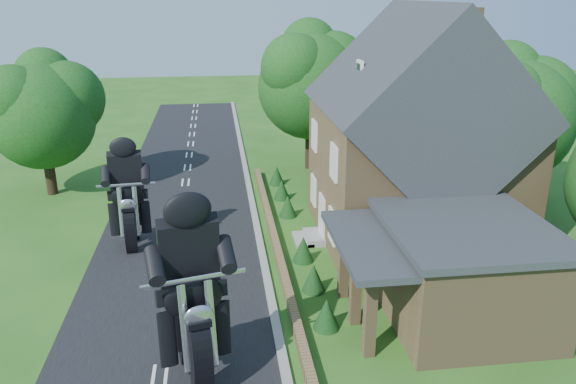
{
  "coord_description": "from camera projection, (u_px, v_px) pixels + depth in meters",
  "views": [
    {
      "loc": [
        1.96,
        -16.81,
        10.55
      ],
      "look_at": [
        4.76,
        4.78,
        2.8
      ],
      "focal_mm": 35.0,
      "sensor_mm": 36.0,
      "label": 1
    }
  ],
  "objects": [
    {
      "name": "ground",
      "position": [
        167.0,
        323.0,
        19.0
      ],
      "size": [
        120.0,
        120.0,
        0.0
      ],
      "primitive_type": "plane",
      "color": "#255618",
      "rests_on": "ground"
    },
    {
      "name": "road",
      "position": [
        167.0,
        322.0,
        19.0
      ],
      "size": [
        7.0,
        80.0,
        0.02
      ],
      "primitive_type": "cube",
      "color": "black",
      "rests_on": "ground"
    },
    {
      "name": "kerb",
      "position": [
        274.0,
        314.0,
        19.43
      ],
      "size": [
        0.3,
        80.0,
        0.12
      ],
      "primitive_type": "cube",
      "color": "gray",
      "rests_on": "ground"
    },
    {
      "name": "garden_wall",
      "position": [
        277.0,
        248.0,
        24.13
      ],
      "size": [
        0.3,
        22.0,
        0.4
      ],
      "primitive_type": "cube",
      "color": "olive",
      "rests_on": "ground"
    },
    {
      "name": "house",
      "position": [
        415.0,
        144.0,
        24.43
      ],
      "size": [
        9.54,
        8.64,
        10.24
      ],
      "color": "olive",
      "rests_on": "ground"
    },
    {
      "name": "annex",
      "position": [
        460.0,
        269.0,
        18.86
      ],
      "size": [
        7.05,
        5.94,
        3.44
      ],
      "color": "olive",
      "rests_on": "ground"
    },
    {
      "name": "tree_house_right",
      "position": [
        519.0,
        109.0,
        27.33
      ],
      "size": [
        6.51,
        6.0,
        8.4
      ],
      "color": "black",
      "rests_on": "ground"
    },
    {
      "name": "tree_behind_house",
      "position": [
        419.0,
        69.0,
        33.71
      ],
      "size": [
        7.81,
        7.2,
        10.08
      ],
      "color": "black",
      "rests_on": "ground"
    },
    {
      "name": "tree_behind_left",
      "position": [
        317.0,
        77.0,
        34.07
      ],
      "size": [
        6.94,
        6.4,
        9.16
      ],
      "color": "black",
      "rests_on": "ground"
    },
    {
      "name": "tree_far_road",
      "position": [
        48.0,
        107.0,
        29.73
      ],
      "size": [
        6.08,
        5.6,
        7.84
      ],
      "color": "black",
      "rests_on": "ground"
    },
    {
      "name": "shrub_a",
      "position": [
        327.0,
        313.0,
        18.53
      ],
      "size": [
        0.9,
        0.9,
        1.1
      ],
      "primitive_type": "cone",
      "color": "black",
      "rests_on": "ground"
    },
    {
      "name": "shrub_b",
      "position": [
        314.0,
        278.0,
        20.86
      ],
      "size": [
        0.9,
        0.9,
        1.1
      ],
      "primitive_type": "cone",
      "color": "black",
      "rests_on": "ground"
    },
    {
      "name": "shrub_c",
      "position": [
        303.0,
        249.0,
        23.2
      ],
      "size": [
        0.9,
        0.9,
        1.1
      ],
      "primitive_type": "cone",
      "color": "black",
      "rests_on": "ground"
    },
    {
      "name": "shrub_d",
      "position": [
        288.0,
        206.0,
        27.87
      ],
      "size": [
        0.9,
        0.9,
        1.1
      ],
      "primitive_type": "cone",
      "color": "black",
      "rests_on": "ground"
    },
    {
      "name": "shrub_e",
      "position": [
        282.0,
        189.0,
        30.21
      ],
      "size": [
        0.9,
        0.9,
        1.1
      ],
      "primitive_type": "cone",
      "color": "black",
      "rests_on": "ground"
    },
    {
      "name": "shrub_f",
      "position": [
        277.0,
        175.0,
        32.54
      ],
      "size": [
        0.9,
        0.9,
        1.1
      ],
      "primitive_type": "cone",
      "color": "black",
      "rests_on": "ground"
    },
    {
      "name": "motorcycle_lead",
      "position": [
        195.0,
        353.0,
        15.96
      ],
      "size": [
        0.9,
        1.93,
        1.74
      ],
      "primitive_type": null,
      "rotation": [
        0.0,
        0.0,
        3.38
      ],
      "color": "black",
      "rests_on": "ground"
    },
    {
      "name": "motorcycle_follow",
      "position": [
        132.0,
        231.0,
        24.46
      ],
      "size": [
        0.54,
        1.63,
        1.49
      ],
      "primitive_type": null,
      "rotation": [
        0.0,
        0.0,
        3.23
      ],
      "color": "black",
      "rests_on": "ground"
    }
  ]
}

